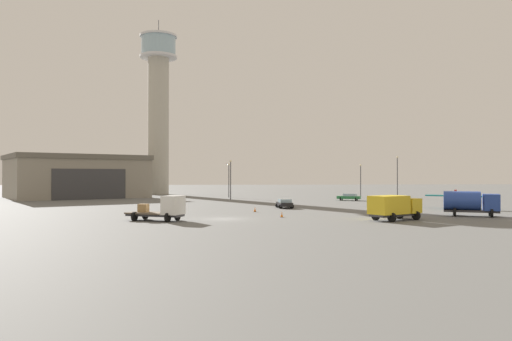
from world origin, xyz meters
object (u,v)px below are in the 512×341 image
car_black (285,203)px  car_green (349,197)px  light_post_centre (397,173)px  truck_flatbed_white (164,209)px  truck_fuel_tanker_blue (470,202)px  light_post_north (231,176)px  truck_box_yellow (394,206)px  traffic_cone_near_left (255,209)px  traffic_cone_mid_apron (282,214)px  light_post_west (229,177)px  airplane_teal (460,200)px  control_tower (158,101)px  light_post_east (361,177)px  traffic_cone_near_right (370,207)px

car_black → car_green: size_ratio=0.86×
car_black → car_green: bearing=-40.2°
light_post_centre → truck_flatbed_white: bearing=-132.6°
truck_fuel_tanker_blue → car_green: size_ratio=1.36×
truck_flatbed_white → light_post_north: size_ratio=0.83×
truck_box_yellow → truck_fuel_tanker_blue: (11.23, 4.55, 0.14)m
truck_box_yellow → truck_fuel_tanker_blue: bearing=-7.0°
light_post_north → light_post_centre: light_post_centre is taller
traffic_cone_near_left → traffic_cone_mid_apron: (2.46, -8.56, -0.00)m
light_post_west → traffic_cone_mid_apron: bearing=-84.8°
airplane_teal → traffic_cone_near_left: bearing=133.9°
truck_box_yellow → light_post_centre: bearing=39.2°
truck_fuel_tanker_blue → traffic_cone_near_left: truck_fuel_tanker_blue is taller
control_tower → airplane_teal: 80.68m
truck_flatbed_white → light_post_north: bearing=103.3°
light_post_east → light_post_north: 31.31m
control_tower → light_post_north: bearing=-58.1°
truck_box_yellow → truck_fuel_tanker_blue: 12.12m
airplane_teal → truck_flatbed_white: 43.96m
truck_flatbed_white → light_post_east: light_post_east is taller
light_post_west → light_post_north: light_post_north is taller
control_tower → truck_fuel_tanker_blue: (45.45, -70.47, -22.51)m
light_post_centre → traffic_cone_near_left: bearing=-132.8°
truck_flatbed_white → traffic_cone_near_right: 32.58m
airplane_teal → traffic_cone_mid_apron: (-27.98, -11.36, -1.04)m
traffic_cone_near_right → light_post_north: bearing=124.2°
truck_box_yellow → traffic_cone_mid_apron: bearing=127.9°
traffic_cone_near_left → truck_flatbed_white: bearing=-132.0°
light_post_north → light_post_east: bearing=17.3°
control_tower → light_post_east: 55.11m
car_black → light_post_centre: light_post_centre is taller
light_post_west → traffic_cone_near_right: 44.09m
car_green → traffic_cone_near_right: 24.11m
airplane_teal → car_green: (-9.47, 25.11, -0.62)m
truck_flatbed_white → traffic_cone_mid_apron: truck_flatbed_white is taller
light_post_north → traffic_cone_near_right: (19.53, -28.72, -4.58)m
car_green → traffic_cone_mid_apron: 40.90m
traffic_cone_mid_apron → truck_flatbed_white: bearing=-165.1°
light_post_centre → light_post_east: bearing=142.7°
airplane_teal → light_post_north: size_ratio=1.07×
truck_fuel_tanker_blue → truck_box_yellow: bearing=-132.6°
truck_fuel_tanker_blue → traffic_cone_near_right: bearing=147.1°
traffic_cone_near_left → traffic_cone_near_right: bearing=13.2°
control_tower → light_post_west: 32.05m
control_tower → truck_flatbed_white: control_tower is taller
truck_box_yellow → traffic_cone_near_right: size_ratio=12.14×
truck_fuel_tanker_blue → airplane_teal: bearing=92.4°
light_post_north → traffic_cone_mid_apron: size_ratio=12.22×
control_tower → light_post_centre: control_tower is taller
truck_flatbed_white → traffic_cone_mid_apron: bearing=39.2°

